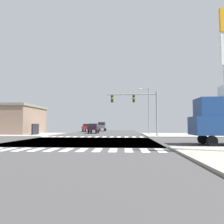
# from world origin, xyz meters

# --- Properties ---
(ground) EXTENTS (90.00, 90.00, 0.05)m
(ground) POSITION_xyz_m (0.00, 0.00, -0.03)
(ground) COLOR #3B393A
(sidewalk_corner_ne) EXTENTS (12.00, 12.00, 0.14)m
(sidewalk_corner_ne) POSITION_xyz_m (13.00, 12.00, 0.07)
(sidewalk_corner_ne) COLOR gray
(sidewalk_corner_ne) RESTS_ON ground
(sidewalk_corner_nw) EXTENTS (12.00, 12.00, 0.14)m
(sidewalk_corner_nw) POSITION_xyz_m (-13.00, 12.00, 0.07)
(sidewalk_corner_nw) COLOR gray
(sidewalk_corner_nw) RESTS_ON ground
(crosswalk_near) EXTENTS (13.50, 2.00, 0.01)m
(crosswalk_near) POSITION_xyz_m (-0.25, -7.30, 0.00)
(crosswalk_near) COLOR silver
(crosswalk_near) RESTS_ON ground
(crosswalk_far) EXTENTS (13.50, 2.00, 0.01)m
(crosswalk_far) POSITION_xyz_m (-0.25, 7.30, 0.00)
(crosswalk_far) COLOR silver
(crosswalk_far) RESTS_ON ground
(traffic_signal_mast) EXTENTS (6.91, 0.55, 6.15)m
(traffic_signal_mast) POSITION_xyz_m (5.59, 7.28, 4.55)
(traffic_signal_mast) COLOR gray
(traffic_signal_mast) RESTS_ON ground
(street_lamp) EXTENTS (1.78, 0.32, 7.79)m
(street_lamp) POSITION_xyz_m (7.79, 14.09, 4.68)
(street_lamp) COLOR gray
(street_lamp) RESTS_ON ground
(sedan_nearside_1) EXTENTS (1.80, 4.30, 1.88)m
(sedan_nearside_1) POSITION_xyz_m (-2.00, 19.22, 1.12)
(sedan_nearside_1) COLOR black
(sedan_nearside_1) RESTS_ON ground
(pickup_crossing_1) EXTENTS (2.00, 5.10, 2.35)m
(pickup_crossing_1) POSITION_xyz_m (-2.00, 34.29, 1.29)
(pickup_crossing_1) COLOR black
(pickup_crossing_1) RESTS_ON ground
(sedan_leading_3) EXTENTS (1.80, 4.30, 1.88)m
(sedan_leading_3) POSITION_xyz_m (-5.00, 28.68, 1.12)
(sedan_leading_3) COLOR black
(sedan_leading_3) RESTS_ON ground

